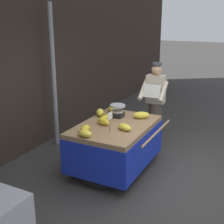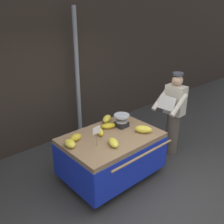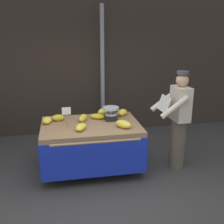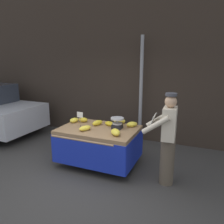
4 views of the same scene
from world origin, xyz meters
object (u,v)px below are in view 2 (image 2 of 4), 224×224
(street_pole, at_px, (77,77))
(banana_bunch_6, at_px, (113,143))
(banana_cart, at_px, (111,147))
(banana_bunch_2, at_px, (100,131))
(banana_bunch_7, at_px, (70,144))
(banana_bunch_1, at_px, (107,119))
(banana_bunch_4, at_px, (109,126))
(banana_bunch_5, at_px, (123,116))
(banana_bunch_3, at_px, (76,137))
(weighing_scale, at_px, (122,121))
(vendor_person, at_px, (174,114))
(price_sign, at_px, (96,132))
(banana_bunch_0, at_px, (143,129))

(street_pole, xyz_separation_m, banana_bunch_6, (-0.64, -1.87, -0.54))
(banana_cart, xyz_separation_m, banana_bunch_2, (-0.11, 0.17, 0.28))
(banana_bunch_7, bearing_deg, street_pole, 50.96)
(banana_bunch_7, bearing_deg, banana_bunch_1, 16.48)
(banana_bunch_4, distance_m, banana_bunch_6, 0.61)
(street_pole, xyz_separation_m, banana_bunch_5, (0.17, -1.24, -0.54))
(banana_bunch_3, bearing_deg, banana_bunch_5, 4.86)
(weighing_scale, bearing_deg, street_pole, 86.76)
(weighing_scale, relative_size, vendor_person, 0.16)
(banana_cart, height_order, banana_bunch_7, banana_bunch_7)
(street_pole, xyz_separation_m, vendor_person, (1.03, -1.80, -0.56))
(banana_bunch_2, distance_m, banana_bunch_4, 0.28)
(banana_bunch_3, xyz_separation_m, banana_bunch_5, (1.16, 0.10, 0.00))
(banana_cart, distance_m, banana_bunch_6, 0.42)
(banana_bunch_5, height_order, banana_bunch_7, banana_bunch_5)
(banana_bunch_1, relative_size, vendor_person, 0.15)
(weighing_scale, height_order, price_sign, price_sign)
(banana_bunch_5, distance_m, banana_bunch_6, 1.02)
(banana_bunch_2, bearing_deg, banana_cart, -57.18)
(banana_bunch_6, distance_m, banana_bunch_7, 0.68)
(street_pole, distance_m, weighing_scale, 1.55)
(banana_bunch_3, distance_m, banana_bunch_6, 0.64)
(price_sign, distance_m, vendor_person, 1.89)
(banana_bunch_1, height_order, banana_bunch_2, banana_bunch_1)
(banana_bunch_6, relative_size, banana_bunch_7, 1.17)
(banana_bunch_4, height_order, banana_bunch_6, banana_bunch_6)
(banana_bunch_3, relative_size, banana_bunch_5, 0.86)
(weighing_scale, distance_m, banana_bunch_1, 0.34)
(banana_bunch_0, xyz_separation_m, banana_bunch_3, (-1.04, 0.54, -0.01))
(weighing_scale, height_order, vendor_person, vendor_person)
(banana_bunch_1, bearing_deg, banana_bunch_2, -144.75)
(banana_bunch_4, height_order, vendor_person, vendor_person)
(banana_bunch_5, bearing_deg, banana_cart, -149.43)
(street_pole, xyz_separation_m, banana_bunch_7, (-1.17, -1.45, -0.54))
(banana_cart, relative_size, banana_bunch_4, 6.32)
(banana_bunch_7, bearing_deg, banana_bunch_6, -38.49)
(banana_bunch_1, height_order, banana_bunch_6, banana_bunch_1)
(banana_bunch_5, xyz_separation_m, banana_bunch_7, (-1.34, -0.20, -0.00))
(street_pole, height_order, banana_bunch_1, street_pole)
(banana_cart, height_order, banana_bunch_2, banana_bunch_2)
(banana_bunch_2, bearing_deg, banana_bunch_0, -36.14)
(street_pole, distance_m, banana_bunch_1, 1.27)
(banana_bunch_5, distance_m, vendor_person, 1.02)
(banana_bunch_6, bearing_deg, weighing_scale, 35.68)
(banana_bunch_3, bearing_deg, weighing_scale, -8.08)
(banana_bunch_7, distance_m, vendor_person, 2.23)
(price_sign, height_order, banana_bunch_7, price_sign)
(banana_bunch_4, relative_size, banana_bunch_6, 0.96)
(banana_bunch_3, bearing_deg, price_sign, -68.57)
(street_pole, bearing_deg, banana_bunch_7, -129.04)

